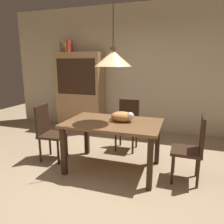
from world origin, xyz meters
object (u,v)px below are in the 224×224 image
(chair_far_back, at_px, (128,122))
(dining_table, at_px, (113,128))
(book_red_tall, at_px, (70,46))
(cat_sleeping, at_px, (123,117))
(chair_left_side, at_px, (48,130))
(hutch_bookcase, at_px, (81,93))
(book_yellow_short, at_px, (68,48))
(chair_right_side, at_px, (193,146))
(book_brown_thick, at_px, (65,48))
(pendant_lamp, at_px, (113,58))
(book_green_slim, at_px, (63,47))

(chair_far_back, bearing_deg, dining_table, -89.96)
(book_red_tall, bearing_deg, cat_sleeping, -43.71)
(chair_left_side, distance_m, chair_far_back, 1.43)
(hutch_bookcase, bearing_deg, book_yellow_short, 179.72)
(dining_table, distance_m, chair_left_side, 1.14)
(chair_right_side, relative_size, chair_left_side, 1.00)
(chair_right_side, height_order, book_red_tall, book_red_tall)
(chair_left_side, bearing_deg, book_red_tall, 106.77)
(book_brown_thick, relative_size, book_red_tall, 0.86)
(chair_right_side, height_order, pendant_lamp, pendant_lamp)
(chair_left_side, height_order, chair_far_back, same)
(pendant_lamp, bearing_deg, book_brown_thick, 135.23)
(book_green_slim, height_order, book_brown_thick, book_green_slim)
(chair_far_back, distance_m, cat_sleeping, 0.89)
(book_red_tall, bearing_deg, chair_left_side, -73.23)
(hutch_bookcase, bearing_deg, chair_far_back, -32.37)
(chair_left_side, height_order, cat_sleeping, chair_left_side)
(book_yellow_short, bearing_deg, dining_table, -45.90)
(chair_far_back, relative_size, cat_sleeping, 2.38)
(dining_table, bearing_deg, hutch_bookcase, 128.58)
(chair_right_side, relative_size, book_yellow_short, 4.65)
(chair_right_side, relative_size, hutch_bookcase, 0.50)
(chair_far_back, xyz_separation_m, book_brown_thick, (-1.79, 0.90, 1.45))
(hutch_bookcase, distance_m, book_yellow_short, 1.09)
(chair_far_back, height_order, book_yellow_short, book_yellow_short)
(chair_far_back, height_order, pendant_lamp, pendant_lamp)
(cat_sleeping, relative_size, book_brown_thick, 1.63)
(chair_left_side, distance_m, book_red_tall, 2.38)
(pendant_lamp, height_order, book_brown_thick, pendant_lamp)
(book_yellow_short, bearing_deg, chair_right_side, -31.96)
(hutch_bookcase, bearing_deg, chair_right_side, -34.92)
(chair_right_side, xyz_separation_m, book_brown_thick, (-2.92, 1.78, 1.45))
(chair_left_side, relative_size, book_brown_thick, 3.88)
(chair_left_side, distance_m, cat_sleeping, 1.30)
(dining_table, bearing_deg, cat_sleeping, 23.63)
(pendant_lamp, distance_m, book_brown_thick, 2.54)
(chair_right_side, height_order, chair_far_back, same)
(cat_sleeping, distance_m, pendant_lamp, 0.85)
(cat_sleeping, bearing_deg, book_yellow_short, 137.18)
(chair_left_side, xyz_separation_m, book_yellow_short, (-0.59, 1.79, 1.43))
(book_green_slim, bearing_deg, book_red_tall, 0.00)
(book_red_tall, bearing_deg, book_green_slim, 180.00)
(book_yellow_short, bearing_deg, chair_far_back, -27.57)
(chair_right_side, height_order, cat_sleeping, chair_right_side)
(dining_table, bearing_deg, book_brown_thick, 135.23)
(chair_left_side, height_order, book_brown_thick, book_brown_thick)
(dining_table, bearing_deg, book_red_tall, 133.14)
(cat_sleeping, height_order, book_red_tall, book_red_tall)
(chair_left_side, relative_size, pendant_lamp, 0.72)
(pendant_lamp, bearing_deg, book_green_slim, 136.19)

